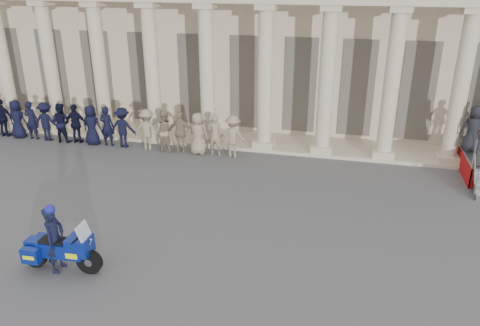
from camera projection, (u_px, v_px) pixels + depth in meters
name	position (u px, v px, depth m)	size (l,w,h in m)	color
ground	(172.00, 235.00, 14.35)	(90.00, 90.00, 0.00)	#49494C
building	(265.00, 29.00, 25.86)	(40.00, 12.50, 9.00)	#C3B292
officer_rank	(82.00, 124.00, 21.63)	(15.69, 0.70, 1.86)	black
motorcycle	(61.00, 249.00, 12.46)	(2.33, 0.96, 1.49)	black
rider	(55.00, 238.00, 12.36)	(0.48, 0.71, 1.96)	black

